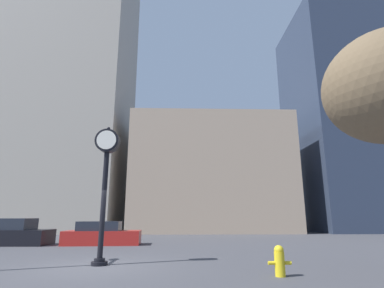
% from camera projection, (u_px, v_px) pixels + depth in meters
% --- Properties ---
extents(ground_plane, '(200.00, 200.00, 0.00)m').
position_uv_depth(ground_plane, '(96.00, 267.00, 9.76)').
color(ground_plane, '#424247').
extents(building_tall_tower, '(15.36, 12.00, 34.44)m').
position_uv_depth(building_tall_tower, '(65.00, 86.00, 36.79)').
color(building_tall_tower, '#ADA393').
rests_on(building_tall_tower, ground_plane).
extents(building_storefront_row, '(16.90, 12.00, 12.23)m').
position_uv_depth(building_storefront_row, '(210.00, 177.00, 34.69)').
color(building_storefront_row, tan).
rests_on(building_storefront_row, ground_plane).
extents(building_glass_modern, '(11.79, 12.00, 26.55)m').
position_uv_depth(building_glass_modern, '(345.00, 119.00, 36.87)').
color(building_glass_modern, '#2D384C').
rests_on(building_glass_modern, ground_plane).
extents(street_clock, '(0.86, 0.55, 4.85)m').
position_uv_depth(street_clock, '(106.00, 168.00, 10.81)').
color(street_clock, black).
rests_on(street_clock, ground_plane).
extents(car_black, '(3.99, 1.96, 1.49)m').
position_uv_depth(car_black, '(14.00, 234.00, 17.26)').
color(car_black, black).
rests_on(car_black, ground_plane).
extents(car_red, '(4.41, 1.93, 1.32)m').
position_uv_depth(car_red, '(102.00, 235.00, 17.46)').
color(car_red, red).
rests_on(car_red, ground_plane).
extents(fire_hydrant_far, '(0.64, 0.28, 0.82)m').
position_uv_depth(fire_hydrant_far, '(279.00, 260.00, 8.23)').
color(fire_hydrant_far, yellow).
rests_on(fire_hydrant_far, ground_plane).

